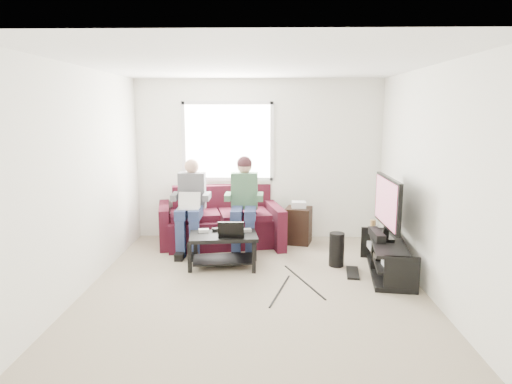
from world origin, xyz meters
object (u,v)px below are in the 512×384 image
sofa (220,223)px  tv (387,204)px  tv_stand (387,259)px  end_table (298,224)px  coffee_table (223,243)px  subwoofer (337,249)px

sofa → tv: tv is taller
sofa → tv_stand: 2.65m
sofa → tv: size_ratio=1.90×
tv_stand → end_table: bearing=127.3°
tv → end_table: tv is taller
coffee_table → tv: (2.14, -0.13, 0.57)m
sofa → coffee_table: bearing=-81.8°
subwoofer → end_table: end_table is taller
coffee_table → tv_stand: bearing=-6.2°
tv → subwoofer: (-0.60, 0.19, -0.68)m
coffee_table → tv_stand: 2.16m
tv_stand → tv: tv is taller
sofa → end_table: 1.25m
coffee_table → subwoofer: size_ratio=2.08×
coffee_table → sofa: bearing=98.2°
sofa → end_table: bearing=3.1°
sofa → coffee_table: sofa is taller
coffee_table → end_table: bearing=46.4°
sofa → end_table: sofa is taller
sofa → tv_stand: bearing=-29.7°
subwoofer → end_table: size_ratio=0.68×
sofa → subwoofer: (1.69, -1.02, -0.10)m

